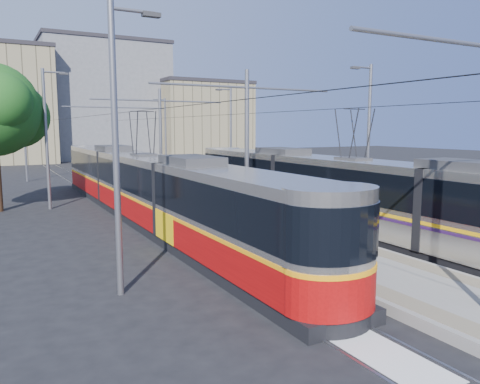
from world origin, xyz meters
TOP-DOWN VIEW (x-y plane):
  - ground at (0.00, 0.00)m, footprint 160.00×160.00m
  - platform at (0.00, 17.00)m, footprint 4.00×50.00m
  - tactile_strip_left at (-1.45, 17.00)m, footprint 0.70×50.00m
  - tactile_strip_right at (1.45, 17.00)m, footprint 0.70×50.00m
  - rails at (0.00, 17.00)m, footprint 8.71×70.00m
  - track_arrow at (-3.60, -3.00)m, footprint 1.20×5.00m
  - tram_left at (-3.60, 12.25)m, footprint 2.43×31.16m
  - tram_right at (3.60, 4.86)m, footprint 2.43×27.80m
  - catenary at (0.00, 14.15)m, footprint 9.20×70.00m
  - street_lamps at (-0.00, 21.00)m, footprint 15.18×38.22m
  - shelter at (-0.14, 16.87)m, footprint 0.62×0.95m
  - building_centre at (6.00, 64.00)m, footprint 18.36×14.28m
  - building_right at (20.00, 58.00)m, footprint 14.28×10.20m

SIDE VIEW (x-z plane):
  - ground at x=0.00m, z-range 0.00..0.00m
  - track_arrow at x=-3.60m, z-range 0.00..0.01m
  - rails at x=0.00m, z-range 0.00..0.03m
  - platform at x=0.00m, z-range 0.00..0.30m
  - tactile_strip_left at x=-1.45m, z-range 0.30..0.31m
  - tactile_strip_right at x=1.45m, z-range 0.30..0.31m
  - shelter at x=-0.14m, z-range 0.35..2.39m
  - tram_left at x=-3.60m, z-range -1.04..4.46m
  - tram_right at x=3.60m, z-range -0.89..4.61m
  - street_lamps at x=0.00m, z-range 0.18..8.18m
  - catenary at x=0.00m, z-range 1.02..8.02m
  - building_right at x=20.00m, z-range 0.01..11.91m
  - building_centre at x=6.00m, z-range 0.01..17.60m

